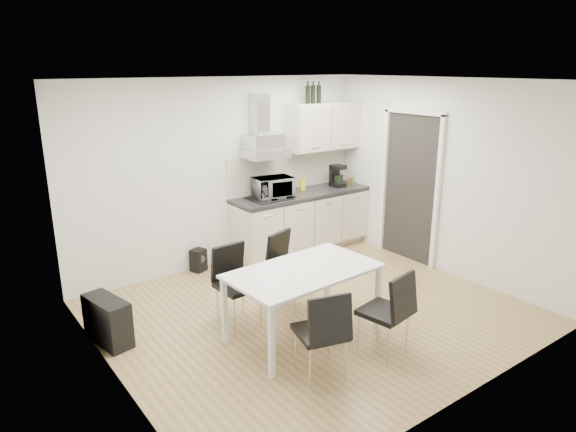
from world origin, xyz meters
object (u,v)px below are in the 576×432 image
(chair_far_right, at_px, (292,270))
(kitchenette, at_px, (302,197))
(dining_table, at_px, (303,276))
(chair_near_right, at_px, (384,313))
(floor_speaker, at_px, (198,260))
(chair_far_left, at_px, (238,287))
(guitar_amp, at_px, (108,321))
(chair_near_left, at_px, (320,333))

(chair_far_right, bearing_deg, kitchenette, -149.14)
(dining_table, bearing_deg, chair_near_right, -63.56)
(kitchenette, relative_size, floor_speaker, 8.03)
(chair_far_left, relative_size, guitar_amp, 1.42)
(kitchenette, xyz_separation_m, guitar_amp, (-3.29, -1.01, -0.59))
(kitchenette, height_order, floor_speaker, kitchenette)
(dining_table, height_order, chair_near_right, chair_near_right)
(chair_near_right, relative_size, guitar_amp, 1.42)
(dining_table, distance_m, chair_far_left, 0.78)
(chair_far_left, relative_size, chair_near_right, 1.00)
(floor_speaker, bearing_deg, chair_near_left, -116.84)
(dining_table, bearing_deg, floor_speaker, 88.83)
(kitchenette, distance_m, dining_table, 2.64)
(dining_table, bearing_deg, chair_near_left, -119.41)
(dining_table, xyz_separation_m, chair_far_left, (-0.41, 0.62, -0.24))
(guitar_amp, bearing_deg, chair_near_left, -63.75)
(chair_far_right, bearing_deg, guitar_amp, -29.42)
(chair_far_right, distance_m, chair_near_left, 1.49)
(chair_near_left, bearing_deg, chair_far_left, 108.67)
(dining_table, bearing_deg, guitar_amp, 144.48)
(guitar_amp, bearing_deg, chair_far_right, -23.35)
(kitchenette, height_order, guitar_amp, kitchenette)
(dining_table, distance_m, chair_near_left, 0.78)
(kitchenette, bearing_deg, chair_near_right, -112.74)
(chair_near_right, relative_size, floor_speaker, 2.80)
(kitchenette, relative_size, chair_far_right, 2.86)
(chair_near_left, xyz_separation_m, chair_near_right, (0.75, -0.07, 0.00))
(chair_far_left, xyz_separation_m, chair_far_right, (0.75, 0.03, 0.00))
(dining_table, relative_size, chair_near_left, 1.80)
(guitar_amp, bearing_deg, chair_far_left, -31.16)
(chair_near_left, xyz_separation_m, guitar_amp, (-1.36, 1.74, -0.20))
(dining_table, relative_size, guitar_amp, 2.54)
(dining_table, xyz_separation_m, floor_speaker, (-0.08, 2.25, -0.52))
(chair_far_left, bearing_deg, guitar_amp, -22.11)
(floor_speaker, bearing_deg, guitar_amp, -165.73)
(chair_far_right, xyz_separation_m, chair_near_left, (-0.67, -1.33, 0.00))
(kitchenette, relative_size, chair_near_left, 2.86)
(kitchenette, relative_size, dining_table, 1.59)
(chair_near_right, height_order, guitar_amp, chair_near_right)
(kitchenette, height_order, chair_far_left, kitchenette)
(kitchenette, height_order, chair_far_right, kitchenette)
(chair_far_left, bearing_deg, chair_near_left, 90.75)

